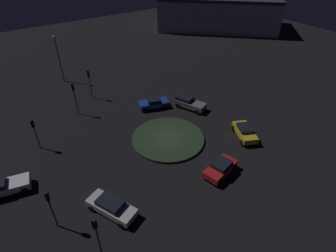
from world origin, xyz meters
The scene contains 15 objects.
ground_plane centered at (0.00, 0.00, 0.00)m, with size 115.43×115.43×0.00m, color black.
roundabout_island centered at (0.00, 0.00, 0.14)m, with size 8.53×8.53×0.28m, color #263823.
car_blue centered at (-2.50, -7.08, 0.72)m, with size 4.36×3.02×1.39m.
car_white centered at (17.02, -2.10, 0.77)m, with size 4.24×2.67×1.47m.
car_grey centered at (-6.46, -4.15, 0.82)m, with size 3.14×4.50×1.56m.
car_red centered at (-1.11, 7.60, 0.76)m, with size 4.11×2.72×1.43m.
car_yellow centered at (-7.76, 4.79, 0.76)m, with size 3.31×4.32×1.43m.
car_silver centered at (9.90, 5.64, 0.74)m, with size 3.42×4.86×1.42m.
traffic_light_southeast centered at (12.76, -6.96, 2.72)m, with size 0.40×0.37×3.81m.
traffic_light_northeast centered at (12.27, 8.93, 3.18)m, with size 0.39×0.37×4.49m.
traffic_light_east centered at (14.24, 4.33, 2.94)m, with size 0.39×0.35×4.13m.
traffic_light_southeast_near centered at (6.68, -11.46, 3.18)m, with size 0.37×0.40×4.49m.
traffic_light_south centered at (3.47, -14.53, 3.08)m, with size 0.34×0.38×4.35m.
streetlamp_south centered at (5.09, -22.53, 4.56)m, with size 0.45×0.45×7.40m.
store_building centered at (-36.90, -31.08, 3.85)m, with size 30.50×30.10×7.70m.
Camera 1 is at (14.66, 21.00, 20.15)m, focal length 29.41 mm.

